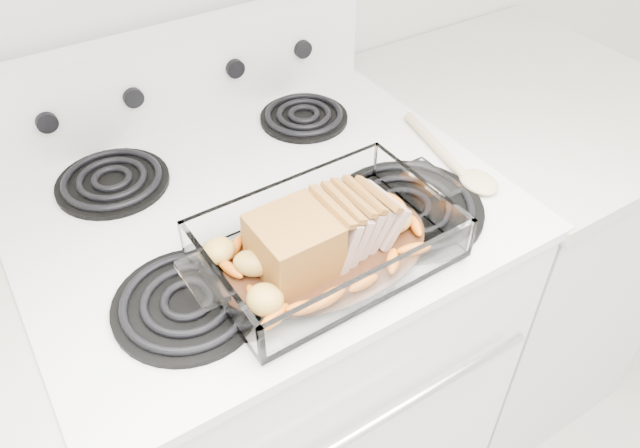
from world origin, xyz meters
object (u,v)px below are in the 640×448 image
counter_right (496,249)px  baking_dish (327,247)px  electric_range (270,359)px  pork_roast (315,237)px

counter_right → baking_dish: bearing=-163.8°
electric_range → pork_roast: 0.55m
electric_range → pork_roast: (-0.00, -0.19, 0.51)m
pork_roast → electric_range: bearing=81.7°
pork_roast → baking_dish: bearing=-7.9°
electric_range → pork_roast: electric_range is taller
electric_range → pork_roast: size_ratio=5.03×
pork_roast → counter_right: bearing=7.8°
counter_right → baking_dish: 0.83m
counter_right → baking_dish: baking_dish is taller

